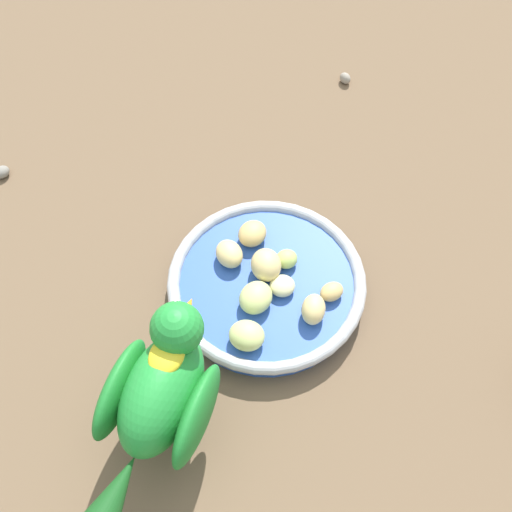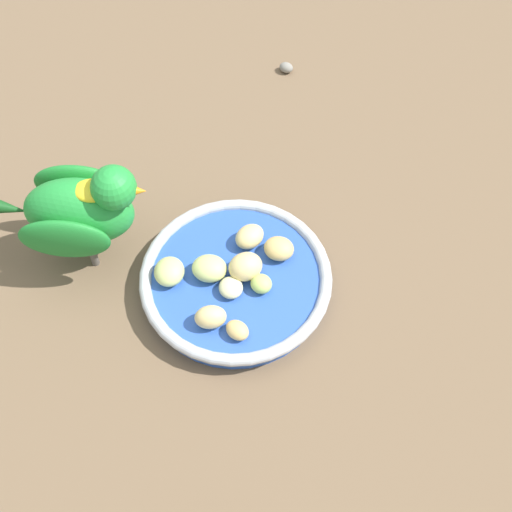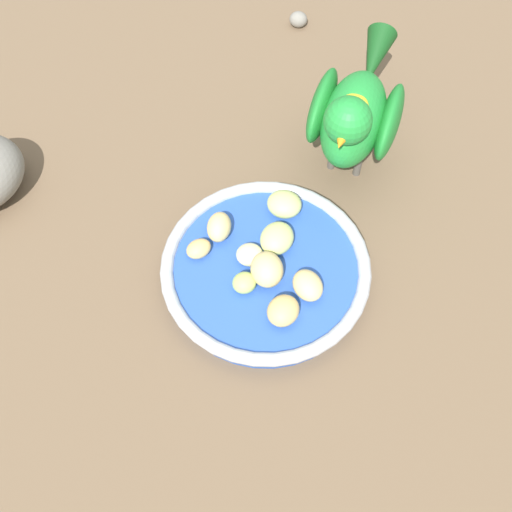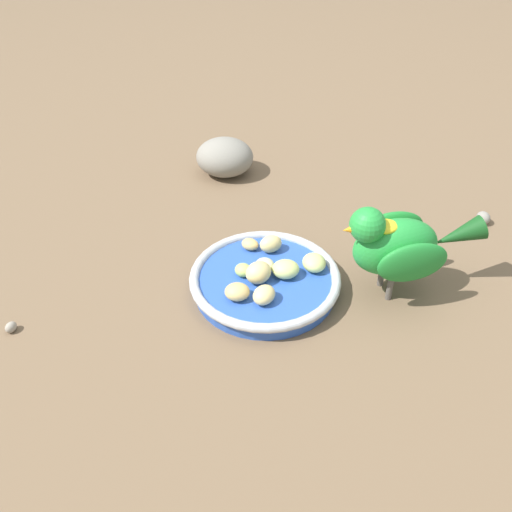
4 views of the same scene
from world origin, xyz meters
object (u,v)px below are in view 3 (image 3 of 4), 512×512
object	(u,v)px
apple_piece_0	(308,285)
apple_piece_6	(283,311)
feeding_bowl	(270,270)
parrot	(355,113)
pebble_0	(298,19)
apple_piece_2	(269,269)
apple_piece_5	(250,255)
apple_piece_1	(219,227)
apple_piece_4	(277,238)
apple_piece_7	(284,204)
apple_piece_3	(244,283)
apple_piece_8	(199,249)

from	to	relation	value
apple_piece_0	apple_piece_6	world-z (taller)	same
feeding_bowl	parrot	size ratio (longest dim) A/B	1.06
parrot	pebble_0	world-z (taller)	parrot
apple_piece_0	apple_piece_2	distance (m)	0.04
apple_piece_5	apple_piece_1	bearing A→B (deg)	-48.96
feeding_bowl	apple_piece_6	xyz separation A→B (m)	(-0.01, 0.06, 0.02)
feeding_bowl	apple_piece_4	world-z (taller)	apple_piece_4
apple_piece_1	apple_piece_7	bearing A→B (deg)	-160.78
apple_piece_2	apple_piece_7	distance (m)	0.08
apple_piece_3	apple_piece_5	size ratio (longest dim) A/B	0.88
apple_piece_2	pebble_0	distance (m)	0.41
feeding_bowl	parrot	distance (m)	0.19
apple_piece_0	apple_piece_1	world-z (taller)	apple_piece_1
apple_piece_5	pebble_0	xyz separation A→B (m)	(-0.09, -0.38, -0.02)
apple_piece_1	pebble_0	bearing A→B (deg)	-109.52
apple_piece_0	apple_piece_8	bearing A→B (deg)	-26.40
apple_piece_2	apple_piece_6	distance (m)	0.05
apple_piece_3	parrot	size ratio (longest dim) A/B	0.12
apple_piece_2	apple_piece_1	bearing A→B (deg)	-49.52
pebble_0	apple_piece_8	bearing A→B (deg)	68.52
pebble_0	apple_piece_7	bearing A→B (deg)	80.78
apple_piece_2	apple_piece_4	bearing A→B (deg)	-106.52
apple_piece_6	apple_piece_8	size ratio (longest dim) A/B	1.30
feeding_bowl	apple_piece_2	xyz separation A→B (m)	(0.00, 0.01, 0.02)
feeding_bowl	apple_piece_0	world-z (taller)	apple_piece_0
apple_piece_4	apple_piece_7	xyz separation A→B (m)	(-0.01, -0.04, -0.00)
apple_piece_0	apple_piece_6	distance (m)	0.04
apple_piece_0	apple_piece_6	bearing A→B (deg)	43.44
apple_piece_0	apple_piece_2	xyz separation A→B (m)	(0.04, -0.02, 0.00)
apple_piece_0	apple_piece_4	xyz separation A→B (m)	(0.03, -0.06, 0.00)
apple_piece_4	apple_piece_3	bearing A→B (deg)	52.16
feeding_bowl	apple_piece_1	bearing A→B (deg)	-41.58
apple_piece_4	parrot	bearing A→B (deg)	-127.95
apple_piece_8	parrot	xyz separation A→B (m)	(-0.18, -0.12, 0.05)
apple_piece_3	apple_piece_4	world-z (taller)	apple_piece_4
apple_piece_3	apple_piece_7	xyz separation A→B (m)	(-0.05, -0.09, 0.00)
apple_piece_1	apple_piece_8	bearing A→B (deg)	44.79
apple_piece_1	apple_piece_2	world-z (taller)	apple_piece_2
apple_piece_2	apple_piece_3	distance (m)	0.03
apple_piece_0	apple_piece_5	world-z (taller)	apple_piece_0
apple_piece_5	apple_piece_8	bearing A→B (deg)	-12.69
apple_piece_0	apple_piece_8	xyz separation A→B (m)	(0.11, -0.05, -0.00)
apple_piece_1	parrot	world-z (taller)	parrot
parrot	pebble_0	bearing A→B (deg)	-149.98
apple_piece_4	parrot	xyz separation A→B (m)	(-0.09, -0.12, 0.05)
apple_piece_6	pebble_0	xyz separation A→B (m)	(-0.07, -0.45, -0.02)
apple_piece_5	pebble_0	size ratio (longest dim) A/B	1.14
apple_piece_5	apple_piece_6	size ratio (longest dim) A/B	0.80
apple_piece_2	apple_piece_8	size ratio (longest dim) A/B	1.45
apple_piece_4	apple_piece_5	world-z (taller)	apple_piece_4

